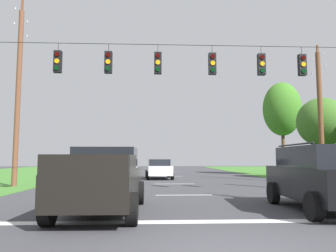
{
  "coord_description": "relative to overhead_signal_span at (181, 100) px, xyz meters",
  "views": [
    {
      "loc": [
        -1.36,
        -5.6,
        1.62
      ],
      "look_at": [
        -0.72,
        8.47,
        3.0
      ],
      "focal_mm": 34.87,
      "sensor_mm": 36.0,
      "label": 1
    }
  ],
  "objects": [
    {
      "name": "lane_dash_3",
      "position": [
        0.15,
        23.34,
        -4.12
      ],
      "size": [
        2.5,
        0.15,
        0.01
      ],
      "primitive_type": "cube",
      "rotation": [
        0.0,
        0.0,
        1.57
      ],
      "color": "white",
      "rests_on": "ground"
    },
    {
      "name": "utility_pole_mid_right",
      "position": [
        9.66,
        6.71,
        0.4
      ],
      "size": [
        0.31,
        1.83,
        9.09
      ],
      "color": "brown",
      "rests_on": "ground"
    },
    {
      "name": "distant_car_crossing_white",
      "position": [
        -0.75,
        12.02,
        -3.33
      ],
      "size": [
        2.2,
        4.39,
        1.52
      ],
      "color": "silver",
      "rests_on": "ground"
    },
    {
      "name": "overhead_signal_span",
      "position": [
        0.0,
        0.0,
        0.0
      ],
      "size": [
        17.64,
        0.31,
        7.01
      ],
      "color": "#4D4C26",
      "rests_on": "ground"
    },
    {
      "name": "lane_dash_2",
      "position": [
        0.15,
        15.41,
        -4.12
      ],
      "size": [
        2.5,
        0.15,
        0.01
      ],
      "primitive_type": "cube",
      "rotation": [
        0.0,
        0.0,
        1.57
      ],
      "color": "white",
      "rests_on": "ground"
    },
    {
      "name": "lane_dash_0",
      "position": [
        0.15,
        0.63,
        -4.12
      ],
      "size": [
        2.5,
        0.15,
        0.01
      ],
      "primitive_type": "cube",
      "rotation": [
        0.0,
        0.0,
        1.57
      ],
      "color": "white",
      "rests_on": "ground"
    },
    {
      "name": "suv_black",
      "position": [
        3.98,
        -3.94,
        -3.06
      ],
      "size": [
        2.39,
        4.89,
        2.05
      ],
      "color": "black",
      "rests_on": "ground"
    },
    {
      "name": "tree_roadside_right",
      "position": [
        11.04,
        16.34,
        2.11
      ],
      "size": [
        3.56,
        3.56,
        8.81
      ],
      "color": "brown",
      "rests_on": "ground"
    },
    {
      "name": "stop_bar_stripe",
      "position": [
        0.15,
        -5.37,
        -4.12
      ],
      "size": [
        14.69,
        0.45,
        0.01
      ],
      "primitive_type": "cube",
      "color": "white",
      "rests_on": "ground"
    },
    {
      "name": "lane_dash_1",
      "position": [
        0.15,
        6.82,
        -4.12
      ],
      "size": [
        2.5,
        0.15,
        0.01
      ],
      "primitive_type": "cube",
      "rotation": [
        0.0,
        0.0,
        1.57
      ],
      "color": "white",
      "rests_on": "ground"
    },
    {
      "name": "tree_roadside_left",
      "position": [
        11.81,
        10.61,
        0.23
      ],
      "size": [
        3.75,
        3.75,
        6.27
      ],
      "color": "brown",
      "rests_on": "ground"
    },
    {
      "name": "utility_pole_near_left",
      "position": [
        -9.06,
        5.16,
        1.37
      ],
      "size": [
        0.29,
        1.94,
        11.05
      ],
      "color": "brown",
      "rests_on": "ground"
    },
    {
      "name": "pickup_truck",
      "position": [
        -2.69,
        -3.87,
        -3.15
      ],
      "size": [
        2.33,
        5.42,
        1.95
      ],
      "color": "black",
      "rests_on": "ground"
    }
  ]
}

